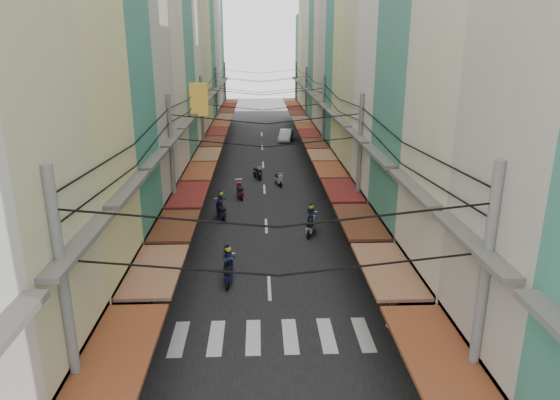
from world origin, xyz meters
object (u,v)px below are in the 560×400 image
object	(u,v)px
bicycle	(439,295)
white_car	(286,141)
traffic_sign	(415,262)
market_umbrella	(416,277)

from	to	relation	value
bicycle	white_car	bearing A→B (deg)	29.01
white_car	traffic_sign	world-z (taller)	traffic_sign
market_umbrella	bicycle	bearing A→B (deg)	51.11
white_car	market_umbrella	distance (m)	39.32
white_car	market_umbrella	size ratio (longest dim) A/B	1.88
bicycle	market_umbrella	distance (m)	3.78
traffic_sign	market_umbrella	bearing A→B (deg)	-104.45
bicycle	market_umbrella	bearing A→B (deg)	162.73
market_umbrella	white_car	bearing A→B (deg)	94.09
white_car	bicycle	size ratio (longest dim) A/B	3.14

